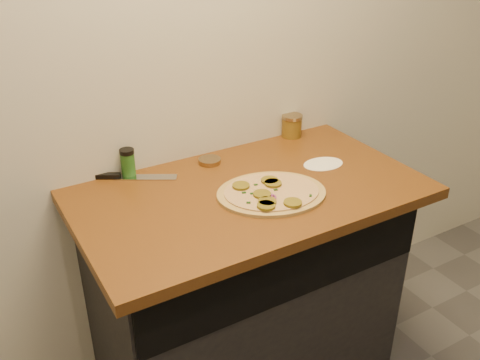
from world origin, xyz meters
TOP-DOWN VIEW (x-y plane):
  - cabinet at (0.00, 1.45)m, footprint 1.10×0.60m
  - countertop at (0.00, 1.42)m, footprint 1.20×0.70m
  - pizza at (0.04, 1.34)m, footprint 0.46×0.46m
  - chefs_knife at (-0.35, 1.71)m, footprint 0.30×0.19m
  - mason_jar_lid at (-0.03, 1.67)m, footprint 0.10×0.10m
  - salsa_jar at (0.39, 1.72)m, footprint 0.09×0.09m
  - spice_shaker at (-0.33, 1.72)m, footprint 0.05×0.05m
  - flour_spill at (0.34, 1.44)m, footprint 0.17×0.17m

SIDE VIEW (x-z plane):
  - cabinet at x=0.00m, z-range 0.00..0.86m
  - countertop at x=0.00m, z-range 0.86..0.90m
  - flour_spill at x=0.34m, z-range 0.90..0.90m
  - chefs_knife at x=-0.35m, z-range 0.90..0.92m
  - mason_jar_lid at x=-0.03m, z-range 0.90..0.92m
  - pizza at x=0.04m, z-range 0.90..0.92m
  - salsa_jar at x=0.39m, z-range 0.90..0.99m
  - spice_shaker at x=-0.33m, z-range 0.90..1.00m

